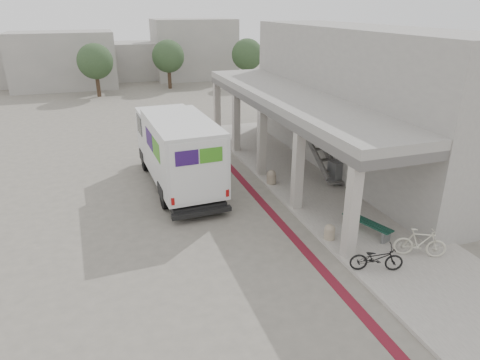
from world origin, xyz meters
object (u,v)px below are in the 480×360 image
object	(u,v)px
bicycle_black	(377,258)
bench	(367,225)
fedex_truck	(177,149)
bicycle_cream	(420,243)
utility_cabinet	(335,172)

from	to	relation	value
bicycle_black	bench	bearing A→B (deg)	-7.47
fedex_truck	bicycle_black	xyz separation A→B (m)	(4.55, -9.05, -1.26)
bicycle_black	bicycle_cream	size ratio (longest dim) A/B	0.99
bench	bicycle_cream	distance (m)	2.06
fedex_truck	bicycle_cream	bearing A→B (deg)	-56.52
fedex_truck	bench	world-z (taller)	fedex_truck
fedex_truck	bench	distance (m)	9.03
utility_cabinet	bicycle_cream	distance (m)	6.60
bench	fedex_truck	bearing A→B (deg)	110.83
fedex_truck	bicycle_black	bearing A→B (deg)	-65.89
bench	bicycle_black	bearing A→B (deg)	-135.75
fedex_truck	bicycle_cream	world-z (taller)	fedex_truck
utility_cabinet	bicycle_black	bearing A→B (deg)	-116.74
fedex_truck	utility_cabinet	bearing A→B (deg)	-20.21
bench	bicycle_black	xyz separation A→B (m)	(-1.11, -2.15, 0.10)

